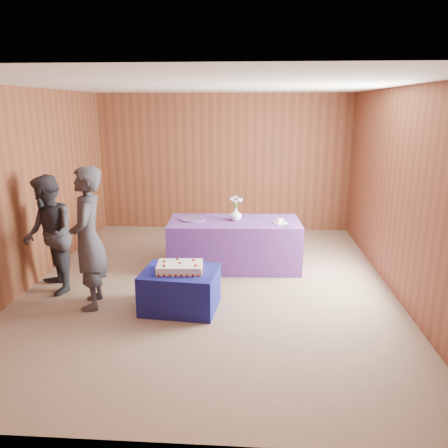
# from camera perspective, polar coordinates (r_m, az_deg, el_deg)

# --- Properties ---
(ground) EXTENTS (6.00, 6.00, 0.00)m
(ground) POSITION_cam_1_polar(r_m,az_deg,el_deg) (6.23, -1.84, -7.99)
(ground) COLOR #88705E
(ground) RESTS_ON ground
(room_shell) EXTENTS (5.04, 6.04, 2.72)m
(room_shell) POSITION_cam_1_polar(r_m,az_deg,el_deg) (5.77, -1.99, 8.72)
(room_shell) COLOR brown
(room_shell) RESTS_ON ground
(cake_table) EXTENTS (0.96, 0.78, 0.50)m
(cake_table) POSITION_cam_1_polar(r_m,az_deg,el_deg) (5.49, -5.75, -8.52)
(cake_table) COLOR navy
(cake_table) RESTS_ON ground
(serving_table) EXTENTS (2.04, 1.00, 0.75)m
(serving_table) POSITION_cam_1_polar(r_m,az_deg,el_deg) (6.79, 1.36, -2.63)
(serving_table) COLOR #6E3797
(serving_table) RESTS_ON ground
(sheet_cake) EXTENTS (0.59, 0.43, 0.13)m
(sheet_cake) POSITION_cam_1_polar(r_m,az_deg,el_deg) (5.37, -5.79, -5.64)
(sheet_cake) COLOR white
(sheet_cake) RESTS_ON cake_table
(vase) EXTENTS (0.20, 0.20, 0.19)m
(vase) POSITION_cam_1_polar(r_m,az_deg,el_deg) (6.69, 1.54, 1.28)
(vase) COLOR white
(vase) RESTS_ON serving_table
(flower_spray) EXTENTS (0.21, 0.21, 0.16)m
(flower_spray) POSITION_cam_1_polar(r_m,az_deg,el_deg) (6.63, 1.55, 3.19)
(flower_spray) COLOR #34712D
(flower_spray) RESTS_ON vase
(platter) EXTENTS (0.49, 0.49, 0.02)m
(platter) POSITION_cam_1_polar(r_m,az_deg,el_deg) (6.76, -4.13, 0.66)
(platter) COLOR #5F478F
(platter) RESTS_ON serving_table
(plate) EXTENTS (0.25, 0.25, 0.01)m
(plate) POSITION_cam_1_polar(r_m,az_deg,el_deg) (6.60, 7.33, 0.18)
(plate) COLOR white
(plate) RESTS_ON serving_table
(cake_slice) EXTENTS (0.09, 0.09, 0.09)m
(cake_slice) POSITION_cam_1_polar(r_m,az_deg,el_deg) (6.59, 7.34, 0.52)
(cake_slice) COLOR white
(cake_slice) RESTS_ON plate
(knife) EXTENTS (0.26, 0.05, 0.00)m
(knife) POSITION_cam_1_polar(r_m,az_deg,el_deg) (6.41, 7.90, -0.35)
(knife) COLOR #B4B3B8
(knife) RESTS_ON serving_table
(guest_left) EXTENTS (0.55, 0.72, 1.77)m
(guest_left) POSITION_cam_1_polar(r_m,az_deg,el_deg) (5.58, -17.33, -1.84)
(guest_left) COLOR #35343D
(guest_left) RESTS_ON ground
(guest_right) EXTENTS (0.94, 0.98, 1.60)m
(guest_right) POSITION_cam_1_polar(r_m,az_deg,el_deg) (6.21, -21.89, -1.37)
(guest_right) COLOR #302F39
(guest_right) RESTS_ON ground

